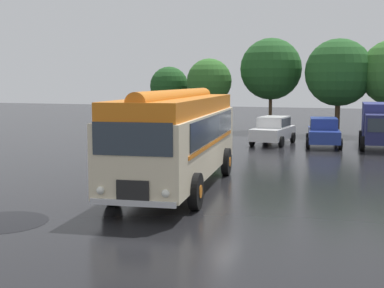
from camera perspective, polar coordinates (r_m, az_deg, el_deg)
name	(u,v)px	position (r m, az deg, el deg)	size (l,w,h in m)	color
ground_plane	(203,187)	(19.24, 1.19, -4.59)	(120.00, 120.00, 0.00)	black
vintage_bus	(178,135)	(18.83, -1.53, 0.99)	(3.77, 10.33, 3.49)	beige
car_near_left	(273,130)	(32.56, 8.67, 1.47)	(2.27, 4.35, 1.66)	silver
car_mid_left	(324,132)	(31.95, 13.85, 1.26)	(2.39, 4.40, 1.66)	navy
box_van	(381,123)	(32.63, 19.52, 2.09)	(2.58, 5.87, 2.50)	navy
tree_far_left	(168,85)	(42.65, -2.55, 6.25)	(3.05, 3.05, 4.94)	#4C3823
tree_left_of_centre	(209,80)	(40.75, 1.79, 6.84)	(3.41, 3.41, 5.49)	#4C3823
tree_centre	(270,69)	(40.96, 8.30, 7.90)	(4.61, 4.61, 7.00)	#4C3823
tree_right_of_centre	(338,72)	(39.16, 15.36, 7.39)	(4.72, 4.72, 6.75)	#4C3823
puddle_patch	(3,222)	(15.39, -19.55, -7.85)	(2.42, 2.42, 0.01)	black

